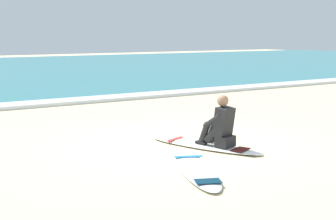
# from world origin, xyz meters

# --- Properties ---
(ground_plane) EXTENTS (80.00, 80.00, 0.00)m
(ground_plane) POSITION_xyz_m (0.00, 0.00, 0.00)
(ground_plane) COLOR beige
(breaking_foam) EXTENTS (80.00, 0.90, 0.11)m
(breaking_foam) POSITION_xyz_m (0.00, 6.46, 0.06)
(breaking_foam) COLOR white
(breaking_foam) RESTS_ON ground
(surfboard_main) EXTENTS (1.35, 2.41, 0.08)m
(surfboard_main) POSITION_xyz_m (0.11, -0.38, 0.04)
(surfboard_main) COLOR white
(surfboard_main) RESTS_ON ground
(surfer_seated) EXTENTS (0.51, 0.76, 0.95)m
(surfer_seated) POSITION_xyz_m (0.24, -0.68, 0.44)
(surfer_seated) COLOR #232326
(surfer_seated) RESTS_ON surfboard_main
(surfboard_spare_near) EXTENTS (1.37, 2.31, 0.08)m
(surfboard_spare_near) POSITION_xyz_m (-0.93, -1.60, 0.04)
(surfboard_spare_near) COLOR silver
(surfboard_spare_near) RESTS_ON ground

